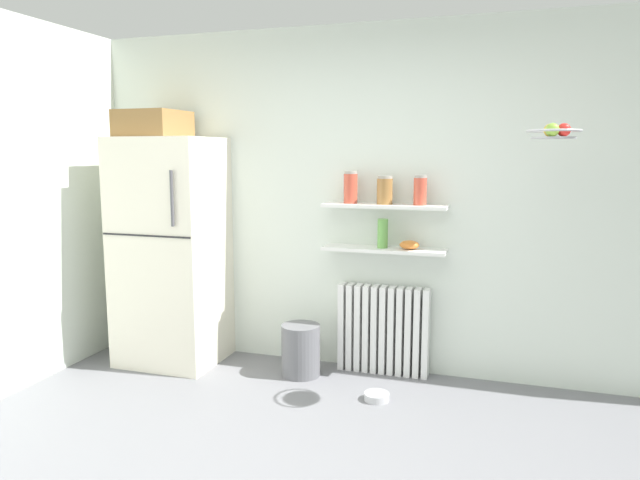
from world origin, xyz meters
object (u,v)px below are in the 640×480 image
at_px(refrigerator, 170,246).
at_px(storage_jar_1, 385,190).
at_px(trash_bin, 301,350).
at_px(shelf_bowl, 409,245).
at_px(hanging_fruit_basket, 555,132).
at_px(storage_jar_0, 351,187).
at_px(vase, 383,233).
at_px(radiator, 383,330).
at_px(pet_food_bowl, 377,397).
at_px(storage_jar_2, 420,190).

relative_size(refrigerator, storage_jar_1, 9.60).
distance_m(storage_jar_1, trash_bin, 1.35).
height_order(refrigerator, storage_jar_1, refrigerator).
relative_size(storage_jar_1, shelf_bowl, 1.45).
xyz_separation_m(storage_jar_1, hanging_fruit_basket, (1.10, -0.47, 0.39)).
distance_m(storage_jar_0, shelf_bowl, 0.60).
xyz_separation_m(refrigerator, storage_jar_0, (1.41, 0.22, 0.47)).
xyz_separation_m(storage_jar_1, vase, (-0.01, 0.00, -0.32)).
bearing_deg(vase, radiator, 71.93).
relative_size(radiator, trash_bin, 1.77).
distance_m(refrigerator, pet_food_bowl, 1.98).
bearing_deg(storage_jar_2, trash_bin, -165.42).
height_order(storage_jar_0, pet_food_bowl, storage_jar_0).
bearing_deg(vase, hanging_fruit_basket, -23.24).
bearing_deg(pet_food_bowl, storage_jar_0, 123.68).
xyz_separation_m(trash_bin, hanging_fruit_basket, (1.67, -0.26, 1.59)).
bearing_deg(refrigerator, shelf_bowl, 6.68).
distance_m(trash_bin, hanging_fruit_basket, 2.32).
xyz_separation_m(storage_jar_2, shelf_bowl, (-0.07, -0.00, -0.40)).
relative_size(vase, hanging_fruit_basket, 0.69).
distance_m(shelf_bowl, pet_food_bowl, 1.10).
xyz_separation_m(shelf_bowl, pet_food_bowl, (-0.12, -0.49, -0.98)).
distance_m(refrigerator, vase, 1.68).
xyz_separation_m(storage_jar_0, trash_bin, (-0.32, -0.22, -1.21)).
relative_size(refrigerator, vase, 9.24).
height_order(storage_jar_1, vase, storage_jar_1).
relative_size(refrigerator, shelf_bowl, 13.94).
bearing_deg(shelf_bowl, pet_food_bowl, -103.83).
xyz_separation_m(storage_jar_1, shelf_bowl, (0.19, 0.00, -0.39)).
xyz_separation_m(storage_jar_1, storage_jar_2, (0.26, 0.00, 0.00)).
xyz_separation_m(refrigerator, vase, (1.66, 0.22, 0.14)).
height_order(refrigerator, hanging_fruit_basket, refrigerator).
distance_m(refrigerator, radiator, 1.79).
bearing_deg(vase, storage_jar_1, 0.00).
relative_size(refrigerator, trash_bin, 5.10).
bearing_deg(radiator, pet_food_bowl, -82.47).
bearing_deg(refrigerator, pet_food_bowl, -8.86).
bearing_deg(vase, storage_jar_2, 0.00).
bearing_deg(storage_jar_2, hanging_fruit_basket, -29.49).
relative_size(storage_jar_1, storage_jar_2, 0.96).
bearing_deg(vase, trash_bin, -159.07).
relative_size(shelf_bowl, hanging_fruit_basket, 0.46).
distance_m(trash_bin, pet_food_bowl, 0.72).
distance_m(pet_food_bowl, hanging_fruit_basket, 2.04).
relative_size(pet_food_bowl, hanging_fruit_basket, 0.55).
height_order(storage_jar_1, trash_bin, storage_jar_1).
bearing_deg(storage_jar_0, pet_food_bowl, -56.32).
xyz_separation_m(storage_jar_2, hanging_fruit_basket, (0.84, -0.47, 0.39)).
relative_size(storage_jar_1, trash_bin, 0.53).
relative_size(storage_jar_2, pet_food_bowl, 1.25).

